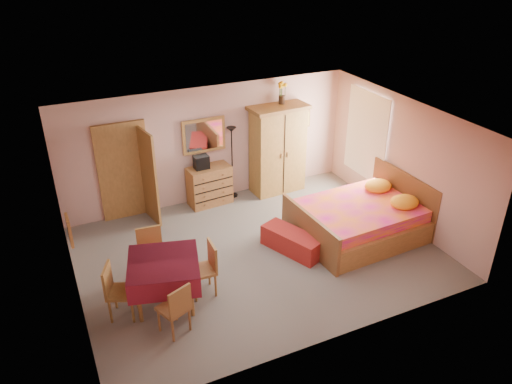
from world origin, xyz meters
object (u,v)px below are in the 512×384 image
sunflower_vase (282,93)px  chair_north (152,256)px  floor_lamp (232,163)px  wall_mirror (204,135)px  chair_east (202,270)px  chair_west (122,291)px  dining_table (165,282)px  wardrobe (278,149)px  chest_of_drawers (210,185)px  stereo (201,162)px  bed (359,211)px  bench (292,242)px  chair_south (173,308)px

sunflower_vase → chair_north: size_ratio=0.52×
floor_lamp → sunflower_vase: 1.89m
wall_mirror → chair_east: (-1.20, -3.11, -1.08)m
chair_west → chair_east: 1.32m
floor_lamp → dining_table: floor_lamp is taller
wardrobe → chair_west: 5.10m
chest_of_drawers → chair_east: bearing=-117.5°
floor_lamp → dining_table: (-2.42, -2.99, -0.43)m
chest_of_drawers → floor_lamp: (0.60, 0.11, 0.39)m
stereo → wall_mirror: bearing=51.3°
wall_mirror → bed: (2.20, -2.71, -0.99)m
dining_table → bench: bearing=9.5°
chest_of_drawers → floor_lamp: floor_lamp is taller
chest_of_drawers → bed: 3.34m
wall_mirror → chair_east: 3.51m
wardrobe → chair_east: bearing=-138.6°
floor_lamp → chair_north: (-2.45, -2.29, -0.36)m
chest_of_drawers → stereo: 0.61m
floor_lamp → chair_west: 4.35m
chair_east → chair_west: bearing=92.5°
wardrobe → sunflower_vase: 1.29m
wall_mirror → chair_south: size_ratio=1.08×
bench → chair_east: chair_east is taller
bed → chair_north: bearing=172.6°
chest_of_drawers → wardrobe: 1.76m
chair_north → bed: bearing=-179.9°
chair_south → bench: bearing=0.7°
chair_south → chair_east: (0.69, 0.68, 0.02)m
wall_mirror → chair_north: size_ratio=1.01×
wall_mirror → wardrobe: size_ratio=0.47×
wardrobe → bed: wardrobe is taller
chest_of_drawers → chair_south: chair_south is taller
chair_east → floor_lamp: bearing=-28.5°
dining_table → chair_south: chair_south is taller
chest_of_drawers → dining_table: (-1.83, -2.87, -0.04)m
wall_mirror → chair_north: 3.21m
stereo → sunflower_vase: bearing=1.7°
bed → chair_west: (-4.72, -0.40, -0.09)m
wardrobe → chair_north: 4.15m
bed → chair_west: size_ratio=2.59×
stereo → wardrobe: size_ratio=0.15×
wardrobe → floor_lamp: bearing=168.4°
chest_of_drawers → wall_mirror: wall_mirror is taller
chest_of_drawers → floor_lamp: 0.73m
chair_east → wardrobe: bearing=-42.6°
wall_mirror → sunflower_vase: (1.80, -0.14, 0.75)m
wall_mirror → chair_east: bearing=-111.5°
wall_mirror → chair_north: (-1.85, -2.39, -1.07)m
floor_lamp → chair_north: floor_lamp is taller
bench → dining_table: size_ratio=1.10×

